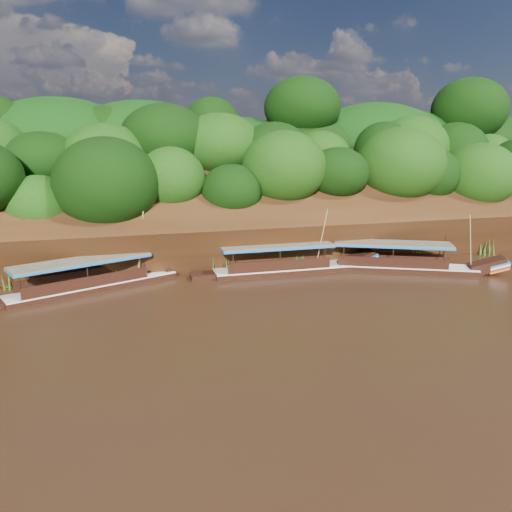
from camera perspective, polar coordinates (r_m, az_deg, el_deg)
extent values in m
plane|color=black|center=(32.48, 7.92, -5.76)|extent=(160.00, 160.00, 0.00)
cube|color=#311A0A|center=(46.34, 0.28, 4.67)|extent=(120.00, 16.12, 13.64)
cube|color=#311A0A|center=(56.50, -2.45, 2.68)|extent=(120.00, 24.00, 12.00)
ellipsoid|color=#103508|center=(44.14, -6.91, 4.12)|extent=(18.00, 8.00, 6.40)
ellipsoid|color=#103508|center=(52.58, -1.80, 11.97)|extent=(24.00, 11.00, 8.40)
ellipsoid|color=#103508|center=(56.44, 25.01, 4.90)|extent=(18.00, 8.00, 6.00)
cube|color=black|center=(42.38, 16.15, -1.57)|extent=(11.61, 6.80, 0.83)
cube|color=silver|center=(42.28, 16.18, -1.04)|extent=(11.64, 6.85, 0.09)
cube|color=black|center=(43.55, 24.93, -1.03)|extent=(3.17, 2.55, 1.62)
cube|color=#1A60AB|center=(43.69, 25.90, -0.71)|extent=(1.98, 2.05, 0.60)
cube|color=#A71E12|center=(43.77, 25.86, -1.11)|extent=(1.98, 2.05, 0.60)
cube|color=brown|center=(41.79, 15.34, 1.42)|extent=(9.40, 6.00, 0.11)
cube|color=#1A60AB|center=(41.81, 15.33, 1.28)|extent=(9.40, 6.00, 0.17)
cylinder|color=tan|center=(42.28, 23.32, 1.55)|extent=(1.28, 0.88, 4.32)
cube|color=black|center=(40.10, 3.31, -1.89)|extent=(11.43, 2.17, 0.86)
cube|color=silver|center=(39.99, 3.32, -1.32)|extent=(11.44, 2.24, 0.10)
cube|color=black|center=(42.33, 11.62, -0.39)|extent=(2.72, 1.59, 1.61)
cube|color=#1A60AB|center=(42.58, 12.50, 0.05)|extent=(1.42, 1.64, 0.59)
cube|color=#A71E12|center=(42.66, 12.47, -0.38)|extent=(1.42, 1.64, 0.59)
cube|color=brown|center=(39.34, 2.37, 1.26)|extent=(8.96, 2.47, 0.11)
cube|color=#1A60AB|center=(39.36, 2.37, 1.10)|extent=(8.96, 2.47, 0.17)
cylinder|color=tan|center=(39.90, 7.52, 2.07)|extent=(0.55, 0.89, 4.67)
cube|color=black|center=(37.65, -17.93, -3.58)|extent=(11.92, 6.66, 0.83)
cube|color=silver|center=(37.54, -17.98, -3.01)|extent=(11.95, 6.72, 0.09)
cube|color=black|center=(40.24, -8.94, -1.03)|extent=(3.22, 2.52, 1.63)
cube|color=#1A60AB|center=(40.54, -8.02, -0.49)|extent=(1.99, 2.04, 0.61)
cube|color=#A71E12|center=(40.61, -8.01, -0.92)|extent=(1.99, 2.04, 0.61)
cube|color=brown|center=(36.84, -19.28, -0.49)|extent=(9.63, 5.90, 0.11)
cube|color=#1A60AB|center=(36.87, -19.26, -0.65)|extent=(9.63, 5.90, 0.17)
cylinder|color=tan|center=(38.12, -13.03, 1.69)|extent=(0.83, 1.52, 5.06)
cone|color=#306C1B|center=(39.90, -27.12, -2.24)|extent=(1.50, 1.50, 1.66)
cone|color=#306C1B|center=(39.11, -15.31, -1.26)|extent=(1.50, 1.50, 1.98)
cone|color=#306C1B|center=(39.48, -4.00, -0.91)|extent=(1.50, 1.50, 1.65)
cone|color=#306C1B|center=(41.40, 5.26, -0.34)|extent=(1.50, 1.50, 1.52)
cone|color=#306C1B|center=(43.85, 12.27, 0.42)|extent=(1.50, 1.50, 1.87)
cone|color=#306C1B|center=(45.57, 17.80, 0.35)|extent=(1.50, 1.50, 1.53)
cone|color=#306C1B|center=(50.43, 24.90, 1.09)|extent=(1.50, 1.50, 1.74)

